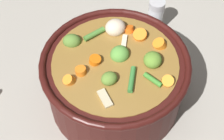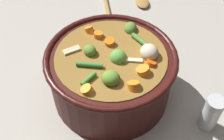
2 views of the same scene
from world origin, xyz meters
name	(u,v)px [view 2 (image 2 of 2)]	position (x,y,z in m)	size (l,w,h in m)	color
ground_plane	(111,92)	(0.00, 0.00, 0.00)	(1.10, 1.10, 0.00)	#9E998E
cooking_pot	(111,73)	(0.00, 0.00, 0.07)	(0.29, 0.29, 0.15)	#38110F
wooden_spoon	(127,3)	(0.35, 0.12, 0.01)	(0.20, 0.20, 0.01)	olive
salt_shaker	(211,113)	(0.02, -0.23, 0.05)	(0.04, 0.04, 0.09)	silver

